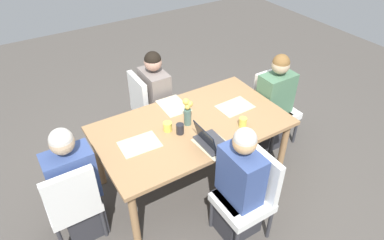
# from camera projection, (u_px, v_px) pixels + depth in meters

# --- Properties ---
(ground_plane) EXTENTS (10.00, 10.00, 0.00)m
(ground_plane) POSITION_uv_depth(u_px,v_px,m) (192.00, 177.00, 3.82)
(ground_plane) COLOR #4C4742
(dining_table) EXTENTS (1.90, 1.08, 0.75)m
(dining_table) POSITION_uv_depth(u_px,v_px,m) (192.00, 130.00, 3.41)
(dining_table) COLOR #9E754C
(dining_table) RESTS_ON ground_plane
(chair_far_left_near) EXTENTS (0.44, 0.44, 0.90)m
(chair_far_left_near) POSITION_uv_depth(u_px,v_px,m) (148.00, 104.00, 4.10)
(chair_far_left_near) COLOR silver
(chair_far_left_near) RESTS_ON ground_plane
(person_far_left_near) EXTENTS (0.36, 0.40, 1.19)m
(person_far_left_near) POSITION_uv_depth(u_px,v_px,m) (156.00, 103.00, 4.08)
(person_far_left_near) COLOR #2D2D33
(person_far_left_near) RESTS_ON ground_plane
(chair_head_right_left_mid) EXTENTS (0.44, 0.44, 0.90)m
(chair_head_right_left_mid) POSITION_uv_depth(u_px,v_px,m) (273.00, 104.00, 4.11)
(chair_head_right_left_mid) COLOR silver
(chair_head_right_left_mid) RESTS_ON ground_plane
(person_head_right_left_mid) EXTENTS (0.40, 0.36, 1.19)m
(person_head_right_left_mid) POSITION_uv_depth(u_px,v_px,m) (274.00, 106.00, 4.02)
(person_head_right_left_mid) COLOR #2D2D33
(person_head_right_left_mid) RESTS_ON ground_plane
(chair_head_left_left_far) EXTENTS (0.44, 0.44, 0.90)m
(chair_head_left_left_far) POSITION_uv_depth(u_px,v_px,m) (72.00, 200.00, 2.92)
(chair_head_left_left_far) COLOR silver
(chair_head_left_left_far) RESTS_ON ground_plane
(person_head_left_left_far) EXTENTS (0.40, 0.36, 1.19)m
(person_head_left_left_far) POSITION_uv_depth(u_px,v_px,m) (76.00, 190.00, 2.98)
(person_head_left_left_far) COLOR #2D2D33
(person_head_left_left_far) RESTS_ON ground_plane
(chair_near_right_near) EXTENTS (0.44, 0.44, 0.90)m
(chair_near_right_near) POSITION_uv_depth(u_px,v_px,m) (250.00, 192.00, 2.99)
(chair_near_right_near) COLOR silver
(chair_near_right_near) RESTS_ON ground_plane
(person_near_right_near) EXTENTS (0.36, 0.40, 1.19)m
(person_near_right_near) POSITION_uv_depth(u_px,v_px,m) (239.00, 189.00, 2.98)
(person_near_right_near) COLOR #2D2D33
(person_near_right_near) RESTS_ON ground_plane
(flower_vase) EXTENTS (0.09, 0.08, 0.29)m
(flower_vase) POSITION_uv_depth(u_px,v_px,m) (188.00, 111.00, 3.28)
(flower_vase) COLOR #4C6B60
(flower_vase) RESTS_ON dining_table
(placemat_far_left_near) EXTENTS (0.27, 0.37, 0.00)m
(placemat_far_left_near) POSITION_uv_depth(u_px,v_px,m) (174.00, 106.00, 3.63)
(placemat_far_left_near) COLOR beige
(placemat_far_left_near) RESTS_ON dining_table
(placemat_head_right_left_mid) EXTENTS (0.37, 0.27, 0.00)m
(placemat_head_right_left_mid) POSITION_uv_depth(u_px,v_px,m) (235.00, 107.00, 3.61)
(placemat_head_right_left_mid) COLOR beige
(placemat_head_right_left_mid) RESTS_ON dining_table
(placemat_head_left_left_far) EXTENTS (0.37, 0.28, 0.00)m
(placemat_head_left_left_far) POSITION_uv_depth(u_px,v_px,m) (140.00, 144.00, 3.12)
(placemat_head_left_left_far) COLOR beige
(placemat_head_left_left_far) RESTS_ON dining_table
(placemat_near_right_near) EXTENTS (0.28, 0.38, 0.00)m
(placemat_near_right_near) POSITION_uv_depth(u_px,v_px,m) (214.00, 145.00, 3.11)
(placemat_near_right_near) COLOR beige
(placemat_near_right_near) RESTS_ON dining_table
(laptop_near_right_near) EXTENTS (0.22, 0.32, 0.21)m
(laptop_near_right_near) POSITION_uv_depth(u_px,v_px,m) (210.00, 141.00, 3.10)
(laptop_near_right_near) COLOR #38383D
(laptop_near_right_near) RESTS_ON dining_table
(coffee_mug_near_left) EXTENTS (0.09, 0.09, 0.09)m
(coffee_mug_near_left) POSITION_uv_depth(u_px,v_px,m) (168.00, 127.00, 3.26)
(coffee_mug_near_left) COLOR #DBC64C
(coffee_mug_near_left) RESTS_ON dining_table
(coffee_mug_near_right) EXTENTS (0.08, 0.08, 0.10)m
(coffee_mug_near_right) POSITION_uv_depth(u_px,v_px,m) (180.00, 129.00, 3.22)
(coffee_mug_near_right) COLOR #232328
(coffee_mug_near_right) RESTS_ON dining_table
(coffee_mug_centre_left) EXTENTS (0.08, 0.08, 0.09)m
(coffee_mug_centre_left) POSITION_uv_depth(u_px,v_px,m) (243.00, 122.00, 3.32)
(coffee_mug_centre_left) COLOR #DBC64C
(coffee_mug_centre_left) RESTS_ON dining_table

